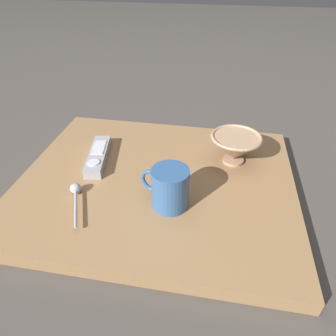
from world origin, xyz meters
The scene contains 6 objects.
ground_plane centered at (0.00, 0.00, 0.00)m, with size 6.00×6.00×0.00m, color #47423D.
table centered at (0.00, 0.00, 0.02)m, with size 0.55×0.66×0.03m.
cereal_bowl centered at (0.10, -0.18, 0.08)m, with size 0.13×0.13×0.08m.
coffee_mug centered at (-0.09, -0.05, 0.08)m, with size 0.08×0.11×0.09m.
teaspoon centered at (-0.10, 0.16, 0.05)m, with size 0.13×0.07×0.03m.
tv_remote_near centered at (0.05, 0.17, 0.05)m, with size 0.18×0.07×0.03m.
Camera 1 is at (-0.58, -0.13, 0.50)m, focal length 32.76 mm.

